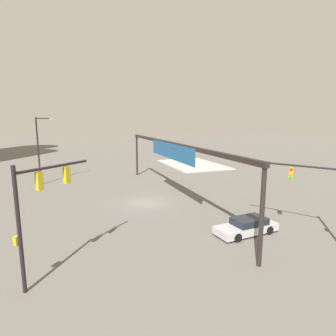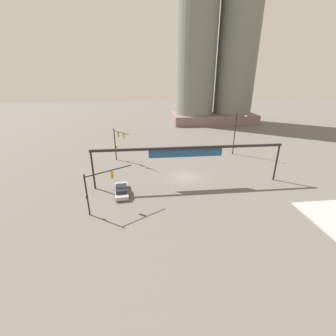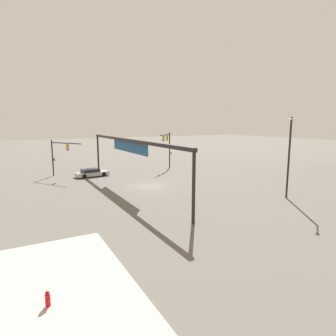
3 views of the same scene
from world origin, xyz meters
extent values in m
plane|color=#615D57|center=(0.00, 0.00, 0.00)|extent=(233.89, 233.89, 0.00)
cube|color=#B3AAA7|center=(20.09, -14.92, 0.07)|extent=(14.45, 9.37, 0.15)
cylinder|color=black|center=(-13.76, -10.00, 2.77)|extent=(0.19, 0.19, 5.53)
cylinder|color=black|center=(-11.12, -8.36, 5.14)|extent=(5.36, 3.41, 0.14)
cube|color=#B0911E|center=(-10.87, -8.20, 4.55)|extent=(0.41, 0.39, 0.95)
cylinder|color=red|center=(-10.95, -8.07, 4.84)|extent=(0.20, 0.16, 0.20)
cylinder|color=orange|center=(-10.95, -8.07, 4.54)|extent=(0.20, 0.16, 0.20)
cylinder|color=green|center=(-10.95, -8.07, 4.24)|extent=(0.20, 0.16, 0.20)
cube|color=#B0911E|center=(-13.88, -9.80, 2.49)|extent=(0.38, 0.36, 0.44)
cylinder|color=black|center=(-12.36, 9.78, 3.21)|extent=(0.20, 0.20, 6.42)
cylinder|color=black|center=(-10.88, 8.06, 6.02)|extent=(3.06, 3.52, 0.15)
cube|color=#B09C1B|center=(-11.51, 8.80, 5.43)|extent=(0.41, 0.41, 0.95)
cylinder|color=red|center=(-11.39, 8.90, 5.72)|extent=(0.18, 0.19, 0.20)
cylinder|color=orange|center=(-11.39, 8.90, 5.42)|extent=(0.18, 0.19, 0.20)
cylinder|color=green|center=(-11.39, 8.90, 5.12)|extent=(0.18, 0.19, 0.20)
cube|color=#B09C1B|center=(-10.38, 7.48, 5.43)|extent=(0.41, 0.41, 0.95)
cylinder|color=red|center=(-10.26, 7.58, 5.72)|extent=(0.18, 0.19, 0.20)
cylinder|color=orange|center=(-10.26, 7.58, 5.42)|extent=(0.18, 0.19, 0.20)
cylinder|color=green|center=(-10.26, 7.58, 5.12)|extent=(0.18, 0.19, 0.20)
cube|color=#B09C1B|center=(-12.18, 9.93, 2.70)|extent=(0.38, 0.38, 0.44)
cylinder|color=black|center=(12.49, 10.64, 4.36)|extent=(0.20, 0.20, 8.72)
cylinder|color=black|center=(13.09, 9.79, 8.57)|extent=(1.32, 1.77, 0.12)
ellipsoid|color=silver|center=(13.70, 8.94, 8.47)|extent=(0.59, 0.66, 0.20)
cylinder|color=black|center=(-14.36, -2.79, 2.92)|extent=(0.28, 0.28, 5.85)
cylinder|color=black|center=(14.36, -2.79, 2.92)|extent=(0.28, 0.28, 5.85)
cube|color=black|center=(0.00, -2.79, 6.02)|extent=(29.11, 0.35, 0.35)
cube|color=#1F5284|center=(-0.42, -2.58, 5.29)|extent=(11.27, 0.08, 1.56)
cube|color=#B0B0B2|center=(-10.20, -4.89, 0.44)|extent=(2.29, 5.02, 0.55)
cube|color=black|center=(-10.17, -5.18, 0.96)|extent=(1.84, 2.68, 0.50)
cylinder|color=black|center=(-11.19, -3.47, 0.32)|extent=(0.28, 0.66, 0.64)
cylinder|color=black|center=(-9.50, -3.30, 0.32)|extent=(0.28, 0.66, 0.64)
cylinder|color=black|center=(-10.90, -6.47, 0.32)|extent=(0.28, 0.66, 0.64)
cylinder|color=black|center=(-9.21, -6.30, 0.32)|extent=(0.28, 0.66, 0.64)
cylinder|color=red|center=(20.21, -14.34, 0.43)|extent=(0.22, 0.22, 0.55)
sphere|color=#C60B05|center=(20.21, -14.34, 0.77)|extent=(0.18, 0.18, 0.18)
cylinder|color=#C60B05|center=(20.37, -14.34, 0.45)|extent=(0.12, 0.10, 0.10)
camera|label=1|loc=(-26.66, 7.53, 8.52)|focal=29.80mm
camera|label=2|loc=(-6.74, -35.30, 16.37)|focal=24.71mm
camera|label=3|loc=(32.76, -15.16, 8.15)|focal=30.38mm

